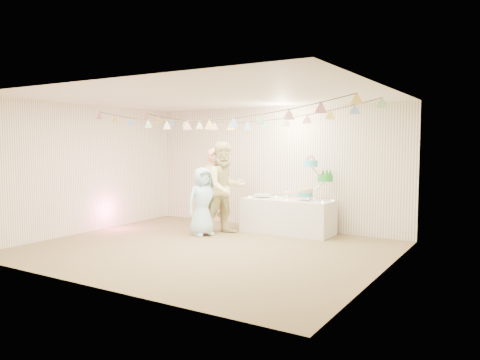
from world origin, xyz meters
The scene contains 25 objects.
floor centered at (0.00, 0.00, 0.00)m, with size 6.00×6.00×0.00m, color brown.
ceiling centered at (0.00, 0.00, 2.60)m, with size 6.00×6.00×0.00m, color beige.
back_wall centered at (0.00, 2.50, 1.30)m, with size 6.00×6.00×0.00m, color white.
front_wall centered at (0.00, -2.50, 1.30)m, with size 6.00×6.00×0.00m, color white.
left_wall centered at (-3.00, 0.00, 1.30)m, with size 5.00×5.00×0.00m, color white.
right_wall centered at (3.00, 0.00, 1.30)m, with size 5.00×5.00×0.00m, color white.
table centered at (0.58, 2.03, 0.35)m, with size 1.85×0.74×0.69m, color silver.
cake_stand centered at (1.13, 2.08, 1.16)m, with size 0.74×0.44×0.83m, color silver, non-canonical shape.
cake_bottom centered at (0.98, 2.02, 0.84)m, with size 0.31×0.31×0.15m, color #26B2A8, non-canonical shape.
cake_middle centered at (1.31, 2.17, 1.11)m, with size 0.27×0.27×0.22m, color #1F902C, non-canonical shape.
cake_top_tier centered at (1.07, 2.05, 1.38)m, with size 0.25×0.25×0.19m, color #4ED9F8, non-canonical shape.
platter centered at (0.02, 1.98, 0.76)m, with size 0.36×0.36×0.02m, color white.
posy centered at (0.54, 2.08, 0.83)m, with size 0.14×0.14×0.16m, color white, non-canonical shape.
person_adult_a centered at (-0.72, 1.36, 0.86)m, with size 0.63×0.41×1.73m, color #EB9C7B.
person_adult_b centered at (-0.45, 1.28, 0.93)m, with size 0.90×0.70×1.85m, color #D5CA83.
person_child centered at (-0.76, 0.96, 0.68)m, with size 0.66×0.43×1.35m, color #B4E6FF.
bunting_back centered at (0.00, 1.10, 2.35)m, with size 5.60×1.10×0.40m, color pink, non-canonical shape.
bunting_front centered at (0.00, -0.20, 2.32)m, with size 5.60×0.90×0.36m, color #72A5E5, non-canonical shape.
tealight_0 centered at (-0.22, 1.88, 0.71)m, with size 0.04×0.04×0.03m, color #FFD88C.
tealight_1 centered at (0.23, 2.21, 0.71)m, with size 0.04×0.04×0.03m, color #FFD88C.
tealight_2 centered at (0.68, 1.81, 0.71)m, with size 0.04×0.04×0.03m, color #FFD88C.
tealight_3 centered at (0.93, 2.25, 0.71)m, with size 0.04×0.04×0.03m, color #FFD88C.
tealight_4 centered at (1.40, 1.85, 0.71)m, with size 0.04×0.04×0.03m, color #FFD88C.
tealight_5 centered at (1.48, 2.18, 0.71)m, with size 0.04×0.04×0.03m, color #FFD88C.
tealight_6 centered at (1.08, 2.18, 0.71)m, with size 0.04×0.04×0.03m, color #FFD88C.
Camera 1 is at (4.67, -6.48, 1.83)m, focal length 35.00 mm.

